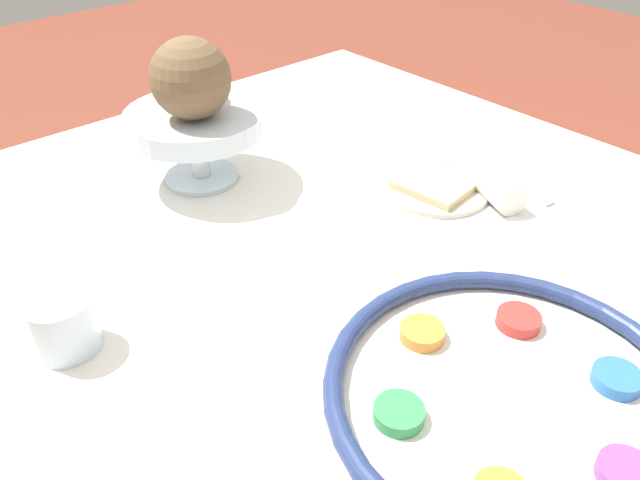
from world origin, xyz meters
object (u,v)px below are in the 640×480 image
(fruit_stand, at_px, (196,126))
(bread_plate, at_px, (437,186))
(coconut, at_px, (190,79))
(napkin_roll, at_px, (481,174))
(seder_plate, at_px, (512,396))
(orange_fruit, at_px, (188,76))
(cup_mid, at_px, (63,324))

(fruit_stand, xyz_separation_m, bread_plate, (-0.26, -0.24, -0.08))
(coconut, bearing_deg, napkin_roll, -132.15)
(seder_plate, height_order, coconut, coconut)
(fruit_stand, distance_m, bread_plate, 0.36)
(seder_plate, relative_size, orange_fruit, 4.70)
(seder_plate, height_order, fruit_stand, fruit_stand)
(seder_plate, bearing_deg, fruit_stand, -2.04)
(fruit_stand, height_order, napkin_roll, fruit_stand)
(fruit_stand, distance_m, coconut, 0.08)
(coconut, relative_size, cup_mid, 1.61)
(fruit_stand, bearing_deg, cup_mid, 125.20)
(seder_plate, height_order, bread_plate, seder_plate)
(orange_fruit, bearing_deg, cup_mid, 127.97)
(fruit_stand, xyz_separation_m, coconut, (-0.02, 0.01, 0.08))
(orange_fruit, xyz_separation_m, cup_mid, (-0.25, 0.32, -0.12))
(fruit_stand, height_order, orange_fruit, orange_fruit)
(coconut, height_order, cup_mid, coconut)
(seder_plate, bearing_deg, cup_mid, 38.28)
(orange_fruit, bearing_deg, napkin_roll, -139.73)
(orange_fruit, xyz_separation_m, coconut, (-0.05, 0.03, 0.02))
(bread_plate, bearing_deg, seder_plate, 139.71)
(seder_plate, relative_size, coconut, 3.21)
(orange_fruit, xyz_separation_m, bread_plate, (-0.30, -0.22, -0.14))
(bread_plate, xyz_separation_m, cup_mid, (0.05, 0.54, 0.02))
(seder_plate, distance_m, cup_mid, 0.45)
(orange_fruit, distance_m, napkin_roll, 0.45)
(fruit_stand, relative_size, orange_fruit, 2.67)
(orange_fruit, distance_m, bread_plate, 0.40)
(seder_plate, distance_m, orange_fruit, 0.62)
(cup_mid, bearing_deg, orange_fruit, -52.03)
(orange_fruit, height_order, bread_plate, orange_fruit)
(napkin_roll, xyz_separation_m, cup_mid, (0.08, 0.60, 0.01))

